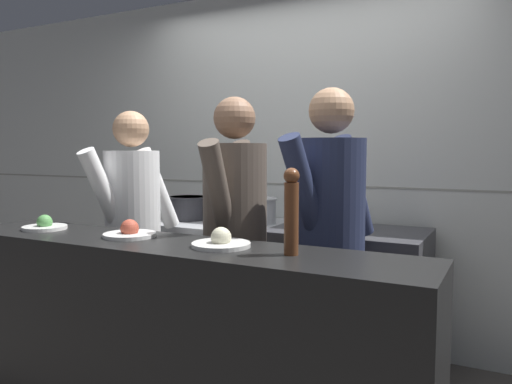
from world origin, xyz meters
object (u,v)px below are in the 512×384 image
at_px(plated_dish_dessert, 221,242).
at_px(plated_dish_appetiser, 130,232).
at_px(chefs_knife, 313,229).
at_px(chef_sous, 235,237).
at_px(braising_pot, 257,210).
at_px(stock_pot, 188,207).
at_px(oven_range, 222,282).
at_px(pepper_mill, 291,210).
at_px(sauce_pot, 225,206).
at_px(plated_dish_main, 45,226).
at_px(mixing_bowl_steel, 335,220).
at_px(chef_line, 330,240).
at_px(chef_head_cook, 133,231).

bearing_deg(plated_dish_dessert, plated_dish_appetiser, 179.12).
bearing_deg(chefs_knife, chef_sous, -108.31).
bearing_deg(chef_sous, braising_pot, 101.84).
relative_size(stock_pot, plated_dish_appetiser, 1.12).
bearing_deg(oven_range, pepper_mill, -49.10).
height_order(sauce_pot, plated_dish_main, sauce_pot).
bearing_deg(braising_pot, plated_dish_main, -113.09).
bearing_deg(stock_pot, plated_dish_main, -91.07).
xyz_separation_m(oven_range, sauce_pot, (0.00, 0.06, 0.56)).
distance_m(braising_pot, plated_dish_dessert, 1.39).
bearing_deg(mixing_bowl_steel, chef_line, -73.43).
height_order(plated_dish_appetiser, chef_line, chef_line).
relative_size(braising_pot, chefs_knife, 0.69).
bearing_deg(mixing_bowl_steel, braising_pot, -178.07).
bearing_deg(chef_head_cook, mixing_bowl_steel, 48.98).
xyz_separation_m(mixing_bowl_steel, plated_dish_dessert, (-0.07, -1.31, 0.07)).
xyz_separation_m(braising_pot, plated_dish_dessert, (0.49, -1.30, 0.03)).
height_order(sauce_pot, pepper_mill, pepper_mill).
height_order(braising_pot, chef_sous, chef_sous).
relative_size(stock_pot, chef_head_cook, 0.17).
distance_m(plated_dish_main, plated_dish_appetiser, 0.54).
relative_size(sauce_pot, plated_dish_dessert, 1.00).
relative_size(chef_head_cook, chef_line, 0.96).
height_order(plated_dish_main, chef_sous, chef_sous).
relative_size(chefs_knife, chef_head_cook, 0.24).
bearing_deg(plated_dish_main, chef_line, 24.62).
xyz_separation_m(oven_range, chef_head_cook, (-0.20, -0.71, 0.47)).
height_order(stock_pot, plated_dish_dessert, plated_dish_dessert).
height_order(mixing_bowl_steel, pepper_mill, pepper_mill).
xyz_separation_m(plated_dish_main, plated_dish_dessert, (1.06, 0.02, 0.00)).
relative_size(plated_dish_appetiser, chef_head_cook, 0.15).
xyz_separation_m(oven_range, chefs_knife, (0.75, -0.10, 0.46)).
height_order(braising_pot, chef_head_cook, chef_head_cook).
height_order(mixing_bowl_steel, plated_dish_dessert, plated_dish_dessert).
bearing_deg(pepper_mill, mixing_bowl_steel, 101.22).
distance_m(oven_range, mixing_bowl_steel, 0.97).
height_order(mixing_bowl_steel, chef_sous, chef_sous).
bearing_deg(plated_dish_appetiser, chefs_knife, 66.42).
bearing_deg(stock_pot, sauce_pot, 16.59).
distance_m(mixing_bowl_steel, plated_dish_appetiser, 1.43).
bearing_deg(sauce_pot, stock_pot, -163.41).
xyz_separation_m(plated_dish_dessert, chef_line, (0.28, 0.59, -0.06)).
bearing_deg(chefs_knife, pepper_mill, -73.33).
bearing_deg(sauce_pot, mixing_bowl_steel, 0.47).
distance_m(sauce_pot, chef_line, 1.27).
xyz_separation_m(sauce_pot, mixing_bowl_steel, (0.83, 0.01, -0.05)).
bearing_deg(oven_range, plated_dish_dessert, -58.60).
xyz_separation_m(oven_range, stock_pot, (-0.27, -0.02, 0.54)).
bearing_deg(chef_head_cook, sauce_pot, 87.44).
relative_size(chefs_knife, chef_line, 0.23).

